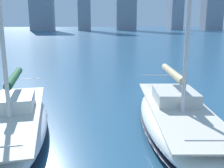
# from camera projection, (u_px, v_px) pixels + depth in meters

# --- Properties ---
(sailboat_tan) EXTENTS (3.77, 9.70, 12.66)m
(sailboat_tan) POSITION_uv_depth(u_px,v_px,m) (177.00, 117.00, 11.14)
(sailboat_tan) COLOR white
(sailboat_tan) RESTS_ON ground
(sailboat_forest) EXTENTS (3.76, 9.38, 11.00)m
(sailboat_forest) POSITION_uv_depth(u_px,v_px,m) (13.00, 122.00, 10.59)
(sailboat_forest) COLOR white
(sailboat_forest) RESTS_ON ground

